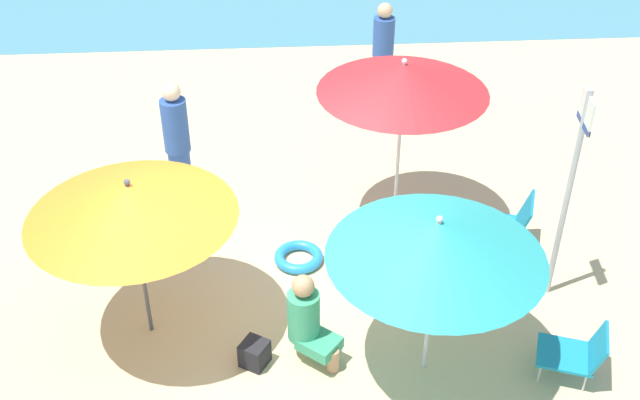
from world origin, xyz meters
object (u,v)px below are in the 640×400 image
warning_sign (573,174)px  umbrella_orange (130,201)px  beach_chair_c (470,258)px  beach_bag (255,353)px  umbrella_teal (437,240)px  beach_chair_b (512,222)px  person_b (308,319)px  swim_ring (299,257)px  person_c (383,57)px  beach_chair_a (577,352)px  person_a (178,145)px  umbrella_red (403,78)px

warning_sign → umbrella_orange: bearing=-169.9°
beach_chair_c → beach_bag: 2.54m
umbrella_teal → beach_chair_b: (1.31, 1.80, -1.21)m
umbrella_orange → beach_chair_b: umbrella_orange is taller
umbrella_orange → person_b: bearing=-17.1°
swim_ring → beach_bag: bearing=-107.8°
umbrella_teal → beach_chair_c: bearing=60.4°
beach_chair_b → person_b: (-2.41, -1.60, 0.17)m
person_b → person_c: size_ratio=0.60×
person_b → beach_bag: size_ratio=3.80×
beach_chair_a → beach_chair_b: bearing=-68.2°
person_a → beach_bag: size_ratio=6.41×
swim_ring → beach_bag: 1.59m
umbrella_orange → warning_sign: (4.16, 0.30, -0.09)m
umbrella_orange → beach_chair_a: bearing=-12.4°
beach_chair_a → person_a: person_a is taller
beach_chair_c → warning_sign: 1.47m
person_c → beach_chair_c: bearing=132.1°
umbrella_teal → person_a: size_ratio=1.16×
umbrella_red → warning_sign: (1.47, -1.30, -0.43)m
umbrella_red → person_b: bearing=-118.7°
umbrella_red → swim_ring: (-1.17, -0.62, -1.86)m
umbrella_orange → person_a: bearing=85.7°
beach_chair_a → swim_ring: 3.13m
umbrella_red → beach_chair_b: umbrella_red is taller
umbrella_teal → beach_chair_b: size_ratio=2.82×
person_c → umbrella_teal: bearing=123.1°
umbrella_orange → person_c: umbrella_orange is taller
umbrella_orange → beach_chair_c: umbrella_orange is taller
beach_chair_b → umbrella_teal: bearing=73.5°
person_c → warning_sign: 4.47m
beach_chair_b → person_b: size_ratio=0.69×
beach_chair_a → warning_sign: 1.69m
person_a → swim_ring: bearing=-81.6°
umbrella_red → person_c: umbrella_red is taller
beach_bag → beach_chair_c: bearing=24.9°
beach_bag → umbrella_teal: bearing=-5.3°
person_a → beach_bag: (0.88, -2.73, -0.71)m
swim_ring → warning_sign: bearing=-14.5°
person_a → beach_bag: person_a is taller
person_c → swim_ring: 3.90m
beach_chair_a → beach_chair_c: beach_chair_c is taller
umbrella_orange → swim_ring: 2.37m
beach_chair_c → beach_chair_a: bearing=74.2°
umbrella_orange → person_a: size_ratio=1.17×
umbrella_teal → warning_sign: size_ratio=0.80×
umbrella_orange → beach_chair_a: size_ratio=2.75×
beach_chair_a → beach_chair_b: 2.01m
umbrella_red → beach_chair_b: 2.10m
beach_bag → person_b: bearing=5.9°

